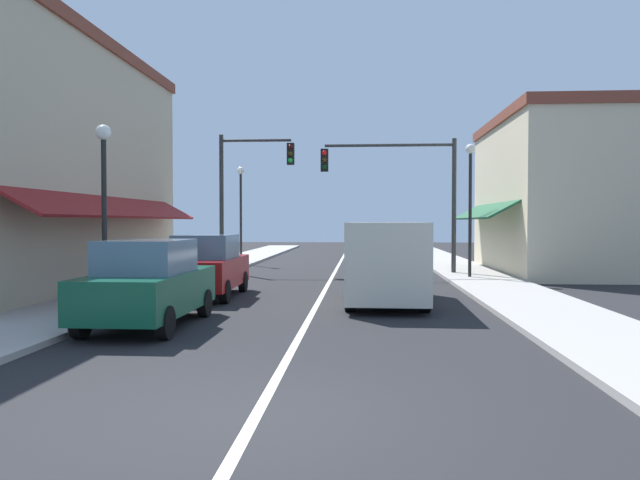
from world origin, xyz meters
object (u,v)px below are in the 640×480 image
(parked_car_nearest_left, at_px, (148,284))
(street_lamp_left_far, at_px, (241,199))
(traffic_signal_mast_arm, at_px, (406,181))
(street_lamp_right_mid, at_px, (470,189))
(street_lamp_left_near, at_px, (104,185))
(traffic_signal_left_corner, at_px, (245,182))
(parked_car_second_left, at_px, (207,266))
(van_in_lane, at_px, (386,260))

(parked_car_nearest_left, bearing_deg, street_lamp_left_far, 95.87)
(traffic_signal_mast_arm, height_order, street_lamp_right_mid, traffic_signal_mast_arm)
(street_lamp_left_near, bearing_deg, traffic_signal_mast_arm, 54.07)
(street_lamp_right_mid, bearing_deg, parked_car_nearest_left, -127.60)
(traffic_signal_mast_arm, bearing_deg, street_lamp_left_far, 143.20)
(traffic_signal_mast_arm, distance_m, street_lamp_left_near, 13.26)
(parked_car_nearest_left, height_order, traffic_signal_left_corner, traffic_signal_left_corner)
(traffic_signal_left_corner, bearing_deg, parked_car_nearest_left, -87.43)
(parked_car_nearest_left, bearing_deg, parked_car_second_left, 91.14)
(parked_car_nearest_left, relative_size, traffic_signal_mast_arm, 0.76)
(traffic_signal_left_corner, distance_m, street_lamp_left_near, 11.77)
(parked_car_second_left, bearing_deg, parked_car_nearest_left, -90.34)
(street_lamp_left_near, bearing_deg, traffic_signal_left_corner, 84.60)
(traffic_signal_left_corner, distance_m, street_lamp_right_mid, 9.34)
(van_in_lane, height_order, street_lamp_left_near, street_lamp_left_near)
(street_lamp_left_near, distance_m, street_lamp_right_mid, 13.35)
(van_in_lane, relative_size, traffic_signal_mast_arm, 0.96)
(street_lamp_left_near, height_order, street_lamp_right_mid, street_lamp_right_mid)
(street_lamp_right_mid, bearing_deg, street_lamp_left_far, 142.41)
(traffic_signal_left_corner, height_order, street_lamp_left_far, traffic_signal_left_corner)
(van_in_lane, xyz_separation_m, traffic_signal_left_corner, (-5.56, 9.57, 2.69))
(traffic_signal_left_corner, bearing_deg, van_in_lane, -59.81)
(traffic_signal_mast_arm, bearing_deg, street_lamp_right_mid, -40.23)
(parked_car_nearest_left, relative_size, street_lamp_left_near, 0.93)
(van_in_lane, bearing_deg, parked_car_second_left, 170.26)
(parked_car_nearest_left, relative_size, traffic_signal_left_corner, 0.71)
(parked_car_nearest_left, height_order, street_lamp_right_mid, street_lamp_right_mid)
(van_in_lane, xyz_separation_m, street_lamp_left_far, (-6.72, 14.45, 2.14))
(parked_car_second_left, xyz_separation_m, street_lamp_left_near, (-1.65, -3.08, 2.13))
(parked_car_second_left, height_order, van_in_lane, van_in_lane)
(traffic_signal_left_corner, bearing_deg, traffic_signal_mast_arm, -8.25)
(van_in_lane, distance_m, street_lamp_right_mid, 7.81)
(parked_car_nearest_left, height_order, street_lamp_left_near, street_lamp_left_near)
(traffic_signal_left_corner, relative_size, street_lamp_right_mid, 1.17)
(street_lamp_left_near, xyz_separation_m, street_lamp_left_far, (-0.05, 16.57, 0.28))
(parked_car_second_left, distance_m, street_lamp_left_near, 4.09)
(parked_car_nearest_left, xyz_separation_m, street_lamp_right_mid, (8.27, 10.74, 2.46))
(parked_car_nearest_left, distance_m, van_in_lane, 6.39)
(van_in_lane, bearing_deg, traffic_signal_left_corner, 121.23)
(street_lamp_left_far, bearing_deg, street_lamp_left_near, -89.82)
(van_in_lane, distance_m, street_lamp_left_near, 7.24)
(street_lamp_right_mid, bearing_deg, traffic_signal_mast_arm, 139.77)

